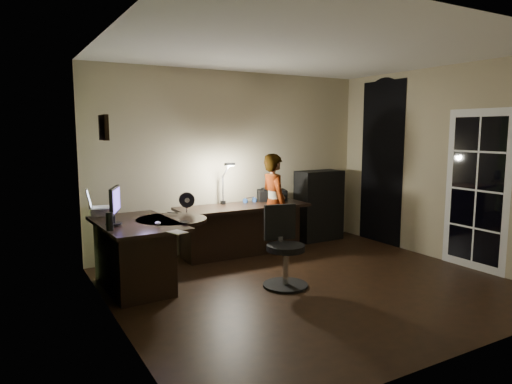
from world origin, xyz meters
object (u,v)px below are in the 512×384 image
monitor (113,211)px  desk_left (138,255)px  cabinet (319,205)px  person (274,204)px  desk_right (243,230)px  office_chair (286,247)px

monitor → desk_left: bearing=38.4°
cabinet → monitor: 3.70m
desk_left → person: bearing=11.1°
desk_left → desk_right: 1.87m
desk_right → person: (0.45, -0.13, 0.38)m
desk_right → cabinet: 1.57m
desk_left → office_chair: size_ratio=1.43×
cabinet → desk_left: bearing=-166.1°
monitor → person: bearing=36.6°
monitor → office_chair: size_ratio=0.48×
desk_right → cabinet: cabinet is taller
desk_right → monitor: bearing=-158.7°
desk_right → cabinet: size_ratio=1.69×
cabinet → person: size_ratio=0.78×
cabinet → office_chair: (-1.78, -1.69, -0.11)m
desk_right → office_chair: bearing=-98.1°
desk_left → cabinet: 3.41m
desk_left → cabinet: cabinet is taller
cabinet → person: 1.15m
desk_left → office_chair: 1.72m
cabinet → monitor: bearing=-166.0°
desk_right → desk_left: bearing=-158.0°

